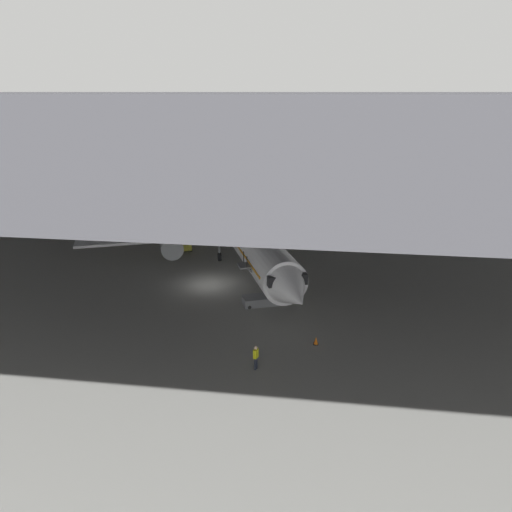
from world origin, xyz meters
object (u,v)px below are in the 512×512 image
boarding_stairs (264,296)px  crew_worker_near_nose (256,356)px  airplane_main (245,234)px  airplane_distant (65,182)px  baggage_tug (185,245)px  crew_worker_by_stairs (293,281)px  traffic_cone_orange (316,341)px

boarding_stairs → crew_worker_near_nose: (0.66, -9.93, 0.22)m
airplane_main → airplane_distant: size_ratio=1.02×
boarding_stairs → baggage_tug: (-10.52, 13.00, -0.19)m
boarding_stairs → crew_worker_by_stairs: bearing=55.7°
boarding_stairs → airplane_distant: airplane_distant is taller
baggage_tug → traffic_cone_orange: bearing=-52.2°
crew_worker_near_nose → crew_worker_by_stairs: (1.47, 13.05, -0.02)m
airplane_distant → traffic_cone_orange: bearing=-44.7°
boarding_stairs → airplane_main: bearing=108.6°
airplane_distant → airplane_main: bearing=-36.7°
airplane_distant → traffic_cone_orange: size_ratio=53.37×
airplane_main → airplane_distant: airplane_distant is taller
crew_worker_near_nose → crew_worker_by_stairs: bearing=83.6°
airplane_main → traffic_cone_orange: size_ratio=54.60×
crew_worker_near_nose → boarding_stairs: bearing=93.8°
crew_worker_by_stairs → airplane_distant: airplane_distant is taller
crew_worker_near_nose → traffic_cone_orange: size_ratio=2.76×
airplane_main → crew_worker_by_stairs: airplane_main is taller
crew_worker_near_nose → baggage_tug: 25.52m
boarding_stairs → crew_worker_near_nose: size_ratio=2.73×
airplane_main → boarding_stairs: 9.86m
boarding_stairs → baggage_tug: bearing=129.0°
boarding_stairs → traffic_cone_orange: boarding_stairs is taller
traffic_cone_orange → boarding_stairs: bearing=125.1°
boarding_stairs → traffic_cone_orange: (4.38, -6.22, -0.43)m
boarding_stairs → traffic_cone_orange: size_ratio=7.53×
traffic_cone_orange → baggage_tug: baggage_tug is taller
crew_worker_by_stairs → traffic_cone_orange: (2.26, -9.34, -0.64)m
baggage_tug → airplane_main: bearing=-28.1°
airplane_main → traffic_cone_orange: (7.42, -15.24, -3.03)m
crew_worker_near_nose → traffic_cone_orange: bearing=44.9°
airplane_main → boarding_stairs: (3.04, -9.01, -2.61)m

